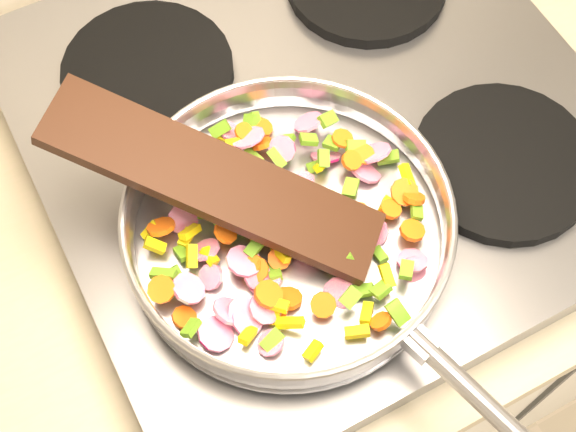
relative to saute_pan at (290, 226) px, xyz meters
name	(u,v)px	position (x,y,z in m)	size (l,w,h in m)	color
cooktop	(319,130)	(0.10, 0.12, -0.06)	(0.60, 0.60, 0.04)	#939399
grate_fl	(263,279)	(-0.04, -0.02, -0.04)	(0.19, 0.19, 0.02)	black
grate_fr	(503,162)	(0.24, -0.02, -0.04)	(0.19, 0.19, 0.02)	black
grate_bl	(148,71)	(-0.04, 0.26, -0.04)	(0.19, 0.19, 0.02)	black
saute_pan	(290,226)	(0.00, 0.00, 0.00)	(0.35, 0.51, 0.05)	#9E9EA5
vegetable_heap	(283,227)	(0.00, 0.01, -0.01)	(0.29, 0.28, 0.05)	yellow
wooden_spatula	(215,180)	(-0.05, 0.06, 0.04)	(0.32, 0.07, 0.02)	black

